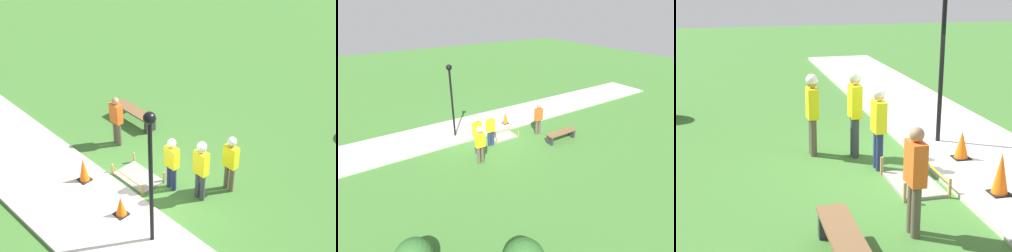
{
  "view_description": "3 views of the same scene",
  "coord_description": "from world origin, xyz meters",
  "views": [
    {
      "loc": [
        8.03,
        -6.76,
        9.36
      ],
      "look_at": [
        -1.01,
        1.96,
        1.03
      ],
      "focal_mm": 55.0,
      "sensor_mm": 36.0,
      "label": 1
    },
    {
      "loc": [
        5.61,
        10.71,
        6.33
      ],
      "look_at": [
        -0.6,
        1.06,
        0.89
      ],
      "focal_mm": 28.0,
      "sensor_mm": 36.0,
      "label": 2
    },
    {
      "loc": [
        -8.93,
        3.79,
        3.7
      ],
      "look_at": [
        -0.27,
        1.73,
        1.07
      ],
      "focal_mm": 55.0,
      "sensor_mm": 36.0,
      "label": 3
    }
  ],
  "objects": [
    {
      "name": "wet_concrete_patch",
      "position": [
        -0.77,
        0.55,
        0.04
      ],
      "size": [
        1.34,
        0.86,
        0.36
      ],
      "color": "gray",
      "rests_on": "ground_plane"
    },
    {
      "name": "sidewalk",
      "position": [
        0.0,
        -1.38,
        0.05
      ],
      "size": [
        28.0,
        2.76,
        0.1
      ],
      "color": "#BCB7AD",
      "rests_on": "ground_plane"
    },
    {
      "name": "traffic_cone_near_patch",
      "position": [
        -1.67,
        -0.66,
        0.47
      ],
      "size": [
        0.34,
        0.34,
        0.74
      ],
      "color": "black",
      "rests_on": "sidewalk"
    },
    {
      "name": "worker_assistant",
      "position": [
        0.19,
        0.94,
        0.97
      ],
      "size": [
        0.4,
        0.24,
        1.66
      ],
      "color": "navy",
      "rests_on": "ground_plane"
    },
    {
      "name": "worker_supervisor",
      "position": [
        1.32,
        2.04,
        1.04
      ],
      "size": [
        0.4,
        0.25,
        1.75
      ],
      "color": "brown",
      "rests_on": "ground_plane"
    },
    {
      "name": "lamppost_near",
      "position": [
        1.31,
        -0.81,
        2.51
      ],
      "size": [
        0.28,
        0.28,
        3.65
      ],
      "color": "black",
      "rests_on": "sidewalk"
    },
    {
      "name": "traffic_cone_far_patch",
      "position": [
        0.13,
        -0.81,
        0.38
      ],
      "size": [
        0.34,
        0.34,
        0.58
      ],
      "color": "black",
      "rests_on": "sidewalk"
    },
    {
      "name": "worker_trainee",
      "position": [
        1.02,
        1.2,
        1.12
      ],
      "size": [
        0.4,
        0.27,
        1.85
      ],
      "color": "#383D47",
      "rests_on": "ground_plane"
    },
    {
      "name": "bystander_in_orange_shirt",
      "position": [
        -2.49,
        1.22,
        0.94
      ],
      "size": [
        0.4,
        0.22,
        1.66
      ],
      "color": "brown",
      "rests_on": "ground_plane"
    },
    {
      "name": "ground_plane",
      "position": [
        0.0,
        0.0,
        0.0
      ],
      "size": [
        60.0,
        60.0,
        0.0
      ],
      "primitive_type": "plane",
      "color": "#3D702D"
    },
    {
      "name": "park_bench",
      "position": [
        -3.03,
        2.4,
        0.33
      ],
      "size": [
        1.66,
        0.44,
        0.48
      ],
      "color": "#2D2D33",
      "rests_on": "ground_plane"
    }
  ]
}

